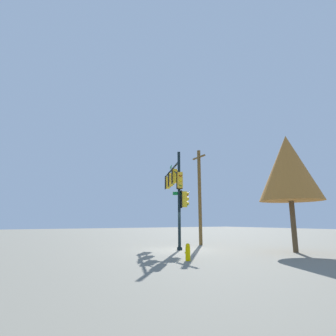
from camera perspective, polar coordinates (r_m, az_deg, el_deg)
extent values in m
plane|color=slate|center=(18.68, 2.52, -17.24)|extent=(120.00, 120.00, 0.00)
cylinder|color=black|center=(18.64, 2.42, -6.74)|extent=(0.20, 0.20, 6.83)
cylinder|color=black|center=(18.67, 2.51, -16.93)|extent=(0.36, 0.36, 0.20)
cylinder|color=black|center=(22.12, 0.78, -0.43)|extent=(5.96, 2.53, 0.14)
cylinder|color=black|center=(20.33, 1.59, -0.88)|extent=(2.71, 1.16, 1.08)
cube|color=yellow|center=(20.66, 1.41, -1.76)|extent=(0.44, 0.46, 1.10)
cube|color=black|center=(20.64, 0.86, -1.74)|extent=(0.42, 0.21, 1.22)
sphere|color=maroon|center=(20.75, 1.95, -0.84)|extent=(0.22, 0.22, 0.22)
cylinder|color=yellow|center=(20.77, 2.11, -0.71)|extent=(0.27, 0.22, 0.23)
sphere|color=#FFFC14|center=(20.69, 1.95, -1.77)|extent=(0.22, 0.22, 0.22)
cylinder|color=yellow|center=(20.71, 2.12, -1.63)|extent=(0.27, 0.22, 0.23)
sphere|color=#0B621E|center=(20.64, 1.96, -2.70)|extent=(0.22, 0.22, 0.22)
cylinder|color=yellow|center=(20.66, 2.12, -2.56)|extent=(0.27, 0.22, 0.23)
cube|color=yellow|center=(22.44, 0.59, -2.53)|extent=(0.43, 0.45, 1.10)
cube|color=black|center=(22.40, 0.08, -2.52)|extent=(0.42, 0.20, 1.22)
sphere|color=maroon|center=(22.52, 1.09, -1.69)|extent=(0.22, 0.22, 0.22)
cylinder|color=yellow|center=(22.54, 1.24, -1.56)|extent=(0.27, 0.22, 0.23)
sphere|color=#FFFC14|center=(22.47, 1.09, -2.54)|extent=(0.22, 0.22, 0.22)
cylinder|color=yellow|center=(22.49, 1.24, -2.42)|extent=(0.27, 0.22, 0.23)
sphere|color=#0B621E|center=(22.42, 1.10, -3.40)|extent=(0.22, 0.22, 0.22)
cylinder|color=yellow|center=(22.44, 1.25, -3.28)|extent=(0.27, 0.22, 0.23)
cube|color=yellow|center=(24.21, -0.11, -3.19)|extent=(0.43, 0.45, 1.10)
cube|color=black|center=(24.18, -0.58, -3.17)|extent=(0.43, 0.19, 1.22)
sphere|color=maroon|center=(24.30, 0.36, -2.41)|extent=(0.22, 0.22, 0.22)
cylinder|color=yellow|center=(24.32, 0.50, -2.29)|extent=(0.27, 0.21, 0.23)
sphere|color=#FFFC14|center=(24.25, 0.36, -3.20)|extent=(0.22, 0.22, 0.22)
cylinder|color=yellow|center=(24.27, 0.50, -3.09)|extent=(0.27, 0.21, 0.23)
sphere|color=#0B621E|center=(24.20, 0.36, -4.00)|extent=(0.22, 0.22, 0.22)
cylinder|color=yellow|center=(24.22, 0.50, -3.88)|extent=(0.27, 0.21, 0.23)
cube|color=yellow|center=(18.45, 2.60, -2.62)|extent=(0.45, 0.43, 1.10)
cube|color=black|center=(18.65, 2.48, -2.72)|extent=(0.20, 0.42, 1.22)
sphere|color=maroon|center=(18.32, 2.71, -1.48)|extent=(0.22, 0.22, 0.22)
cylinder|color=yellow|center=(18.27, 2.75, -1.29)|extent=(0.22, 0.27, 0.23)
sphere|color=#FFFC14|center=(18.26, 2.72, -2.53)|extent=(0.22, 0.22, 0.22)
cylinder|color=yellow|center=(18.21, 2.76, -2.35)|extent=(0.22, 0.27, 0.23)
sphere|color=#0B621E|center=(18.21, 2.73, -3.59)|extent=(0.22, 0.22, 0.22)
cylinder|color=yellow|center=(18.16, 2.77, -3.41)|extent=(0.22, 0.27, 0.23)
cube|color=yellow|center=(18.71, 3.48, -6.75)|extent=(0.43, 0.45, 1.10)
cube|color=black|center=(18.67, 2.88, -6.74)|extent=(0.42, 0.20, 1.22)
sphere|color=maroon|center=(18.79, 4.07, -5.72)|extent=(0.22, 0.22, 0.22)
cylinder|color=yellow|center=(18.81, 4.25, -5.57)|extent=(0.27, 0.22, 0.23)
sphere|color=#FFFC14|center=(18.76, 4.08, -6.75)|extent=(0.22, 0.22, 0.22)
cylinder|color=yellow|center=(18.77, 4.26, -6.60)|extent=(0.27, 0.22, 0.23)
sphere|color=#0B621E|center=(18.73, 4.10, -7.79)|extent=(0.22, 0.22, 0.22)
cylinder|color=yellow|center=(18.75, 4.28, -7.63)|extent=(0.27, 0.22, 0.23)
cube|color=white|center=(22.49, 0.64, 0.17)|extent=(0.88, 0.37, 0.26)
cube|color=#1A7F3A|center=(22.49, 0.64, 0.17)|extent=(0.85, 0.37, 0.22)
cube|color=white|center=(18.68, 2.41, -5.52)|extent=(0.37, 0.88, 0.26)
cube|color=#0C742E|center=(18.68, 2.41, -5.52)|extent=(0.37, 0.85, 0.22)
cylinder|color=brown|center=(22.72, 6.85, -6.04)|extent=(0.29, 0.29, 7.99)
cube|color=brown|center=(23.28, 6.65, 2.31)|extent=(1.80, 0.23, 0.12)
cylinder|color=#E8C600|center=(13.72, 4.30, -17.97)|extent=(0.24, 0.24, 0.65)
sphere|color=#E7BE01|center=(13.68, 4.28, -16.32)|extent=(0.22, 0.22, 0.22)
cylinder|color=gold|center=(13.84, 3.93, -17.78)|extent=(0.12, 0.10, 0.10)
cylinder|color=#4F3D27|center=(18.88, 25.43, -11.26)|extent=(0.32, 0.32, 3.19)
cone|color=#AD6E2D|center=(19.19, 24.47, 0.09)|extent=(3.95, 3.95, 4.39)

